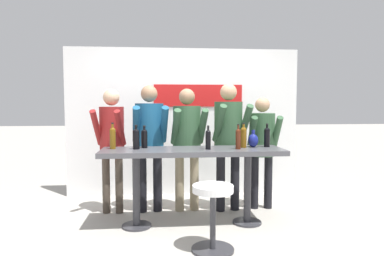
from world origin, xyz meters
name	(u,v)px	position (x,y,z in m)	size (l,w,h in m)	color
ground_plane	(193,225)	(0.00, 0.00, 0.00)	(40.00, 40.00, 0.00)	#B2ADA3
back_wall	(184,121)	(0.00, 1.54, 1.21)	(3.83, 0.12, 2.41)	white
tasting_table	(193,161)	(0.00, 0.00, 0.80)	(2.23, 0.62, 0.95)	#4C4C51
bar_stool	(213,207)	(0.13, -0.76, 0.46)	(0.44, 0.44, 0.68)	#333338
person_far_left	(112,136)	(-1.05, 0.57, 1.06)	(0.44, 0.56, 1.70)	#473D33
person_left	(150,134)	(-0.54, 0.58, 1.08)	(0.50, 0.60, 1.76)	black
person_center_left	(187,136)	(-0.02, 0.59, 1.06)	(0.50, 0.59, 1.71)	gray
person_center	(228,133)	(0.55, 0.53, 1.10)	(0.52, 0.62, 1.78)	black
person_center_right	(262,141)	(1.05, 0.59, 0.98)	(0.45, 0.53, 1.59)	black
wine_bottle_0	(208,139)	(0.18, -0.06, 1.08)	(0.06, 0.06, 0.29)	black
wine_bottle_1	(243,136)	(0.65, 0.07, 1.10)	(0.08, 0.08, 0.31)	brown
wine_bottle_2	(267,136)	(0.96, 0.10, 1.09)	(0.07, 0.07, 0.30)	black
wine_bottle_3	(136,138)	(-0.69, 0.04, 1.09)	(0.08, 0.08, 0.30)	black
wine_bottle_4	(113,137)	(-0.97, 0.10, 1.10)	(0.07, 0.07, 0.32)	brown
wine_bottle_5	(238,138)	(0.55, -0.07, 1.09)	(0.06, 0.06, 0.31)	#4C1E0F
wine_bottle_6	(144,137)	(-0.59, 0.15, 1.08)	(0.08, 0.08, 0.28)	black
decorative_vase	(253,140)	(0.78, 0.10, 1.04)	(0.13, 0.13, 0.22)	navy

